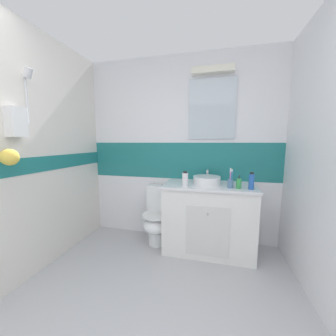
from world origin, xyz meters
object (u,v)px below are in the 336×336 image
(sink_basin, at_px, (207,180))
(toothbrush_cup, at_px, (230,182))
(mouthwash_bottle, at_px, (185,179))
(soap_dispenser, at_px, (239,183))
(toilet, at_px, (158,217))
(shampoo_bottle_tall, at_px, (251,181))

(sink_basin, height_order, toothbrush_cup, toothbrush_cup)
(sink_basin, height_order, mouthwash_bottle, mouthwash_bottle)
(sink_basin, height_order, soap_dispenser, sink_basin)
(toilet, relative_size, toothbrush_cup, 3.51)
(soap_dispenser, relative_size, shampoo_bottle_tall, 0.80)
(mouthwash_bottle, bearing_deg, toothbrush_cup, 2.77)
(toothbrush_cup, distance_m, soap_dispenser, 0.09)
(toothbrush_cup, distance_m, shampoo_bottle_tall, 0.22)
(toothbrush_cup, height_order, soap_dispenser, toothbrush_cup)
(toothbrush_cup, relative_size, mouthwash_bottle, 1.28)
(sink_basin, distance_m, shampoo_bottle_tall, 0.51)
(toilet, distance_m, shampoo_bottle_tall, 1.27)
(soap_dispenser, height_order, shampoo_bottle_tall, shampoo_bottle_tall)
(toothbrush_cup, relative_size, soap_dispenser, 1.48)
(toilet, xyz_separation_m, soap_dispenser, (0.98, -0.18, 0.54))
(toothbrush_cup, relative_size, shampoo_bottle_tall, 1.18)
(mouthwash_bottle, bearing_deg, shampoo_bottle_tall, 0.60)
(sink_basin, relative_size, toilet, 0.48)
(shampoo_bottle_tall, distance_m, mouthwash_bottle, 0.72)
(soap_dispenser, bearing_deg, toothbrush_cup, 177.31)
(soap_dispenser, xyz_separation_m, mouthwash_bottle, (-0.59, -0.02, 0.03))
(shampoo_bottle_tall, bearing_deg, toothbrush_cup, 175.43)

